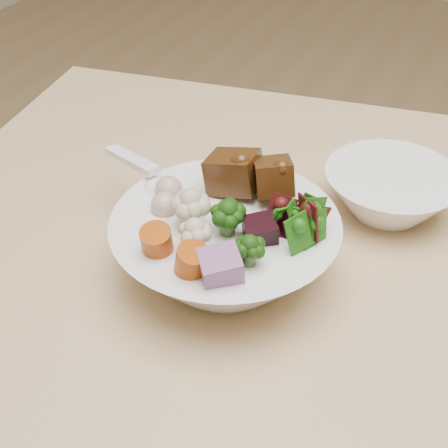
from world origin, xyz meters
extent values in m
cylinder|color=#DBB181|center=(-0.65, 0.22, 0.32)|extent=(0.05, 0.05, 0.63)
sphere|color=black|center=(-0.27, -0.07, 0.75)|extent=(0.04, 0.04, 0.04)
sphere|color=beige|center=(-0.31, -0.08, 0.75)|extent=(0.04, 0.04, 0.04)
cube|color=black|center=(-0.23, -0.04, 0.74)|extent=(0.04, 0.04, 0.03)
cube|color=#885285|center=(-0.25, -0.13, 0.75)|extent=(0.05, 0.05, 0.04)
cylinder|color=#AC4204|center=(-0.32, -0.12, 0.75)|extent=(0.04, 0.04, 0.03)
sphere|color=#CD9C8F|center=(-0.34, -0.07, 0.74)|extent=(0.02, 0.02, 0.02)
ellipsoid|color=white|center=(-0.36, -0.04, 0.73)|extent=(0.06, 0.05, 0.02)
cube|color=white|center=(-0.42, -0.01, 0.74)|extent=(0.09, 0.05, 0.02)
camera|label=1|loc=(-0.08, -0.48, 1.10)|focal=50.00mm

